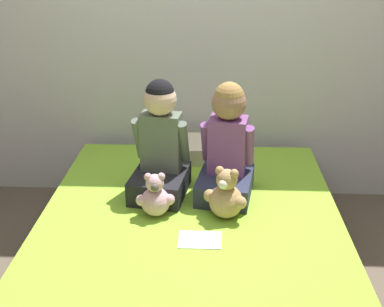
{
  "coord_description": "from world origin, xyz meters",
  "views": [
    {
      "loc": [
        0.1,
        -2.14,
        1.77
      ],
      "look_at": [
        0.0,
        0.23,
        0.69
      ],
      "focal_mm": 45.0,
      "sensor_mm": 36.0,
      "label": 1
    }
  ],
  "objects_px": {
    "child_on_left": "(160,147)",
    "sign_card": "(200,240)",
    "teddy_bear_held_by_left_child": "(155,198)",
    "pillow_at_headboard": "(196,149)",
    "bed": "(190,253)",
    "child_on_right": "(227,147)",
    "teddy_bear_held_by_right_child": "(226,197)"
  },
  "relations": [
    {
      "from": "child_on_left",
      "to": "sign_card",
      "type": "bearing_deg",
      "value": -55.63
    },
    {
      "from": "teddy_bear_held_by_left_child",
      "to": "pillow_at_headboard",
      "type": "xyz_separation_m",
      "value": [
        0.18,
        0.75,
        -0.05
      ]
    },
    {
      "from": "bed",
      "to": "child_on_right",
      "type": "relative_size",
      "value": 3.03
    },
    {
      "from": "teddy_bear_held_by_left_child",
      "to": "sign_card",
      "type": "height_order",
      "value": "teddy_bear_held_by_left_child"
    },
    {
      "from": "teddy_bear_held_by_left_child",
      "to": "teddy_bear_held_by_right_child",
      "type": "distance_m",
      "value": 0.37
    },
    {
      "from": "child_on_right",
      "to": "bed",
      "type": "bearing_deg",
      "value": -112.15
    },
    {
      "from": "teddy_bear_held_by_left_child",
      "to": "sign_card",
      "type": "bearing_deg",
      "value": -49.14
    },
    {
      "from": "child_on_left",
      "to": "teddy_bear_held_by_left_child",
      "type": "height_order",
      "value": "child_on_left"
    },
    {
      "from": "bed",
      "to": "child_on_right",
      "type": "height_order",
      "value": "child_on_right"
    },
    {
      "from": "child_on_left",
      "to": "sign_card",
      "type": "relative_size",
      "value": 3.15
    },
    {
      "from": "child_on_right",
      "to": "teddy_bear_held_by_left_child",
      "type": "xyz_separation_m",
      "value": [
        -0.38,
        -0.26,
        -0.18
      ]
    },
    {
      "from": "child_on_right",
      "to": "teddy_bear_held_by_right_child",
      "type": "height_order",
      "value": "child_on_right"
    },
    {
      "from": "teddy_bear_held_by_right_child",
      "to": "child_on_right",
      "type": "bearing_deg",
      "value": 111.62
    },
    {
      "from": "child_on_right",
      "to": "child_on_left",
      "type": "bearing_deg",
      "value": -170.18
    },
    {
      "from": "bed",
      "to": "child_on_left",
      "type": "distance_m",
      "value": 0.6
    },
    {
      "from": "pillow_at_headboard",
      "to": "child_on_left",
      "type": "bearing_deg",
      "value": -110.22
    },
    {
      "from": "bed",
      "to": "teddy_bear_held_by_right_child",
      "type": "xyz_separation_m",
      "value": [
        0.18,
        0.05,
        0.33
      ]
    },
    {
      "from": "teddy_bear_held_by_left_child",
      "to": "bed",
      "type": "bearing_deg",
      "value": -20.66
    },
    {
      "from": "teddy_bear_held_by_left_child",
      "to": "sign_card",
      "type": "distance_m",
      "value": 0.35
    },
    {
      "from": "bed",
      "to": "child_on_left",
      "type": "height_order",
      "value": "child_on_left"
    },
    {
      "from": "child_on_left",
      "to": "sign_card",
      "type": "height_order",
      "value": "child_on_left"
    },
    {
      "from": "child_on_right",
      "to": "pillow_at_headboard",
      "type": "height_order",
      "value": "child_on_right"
    },
    {
      "from": "teddy_bear_held_by_right_child",
      "to": "pillow_at_headboard",
      "type": "relative_size",
      "value": 0.63
    },
    {
      "from": "teddy_bear_held_by_left_child",
      "to": "teddy_bear_held_by_right_child",
      "type": "relative_size",
      "value": 0.87
    },
    {
      "from": "bed",
      "to": "sign_card",
      "type": "relative_size",
      "value": 9.38
    },
    {
      "from": "child_on_left",
      "to": "sign_card",
      "type": "xyz_separation_m",
      "value": [
        0.24,
        -0.49,
        -0.28
      ]
    },
    {
      "from": "child_on_left",
      "to": "child_on_right",
      "type": "height_order",
      "value": "child_on_left"
    },
    {
      "from": "child_on_right",
      "to": "teddy_bear_held_by_left_child",
      "type": "relative_size",
      "value": 2.65
    },
    {
      "from": "sign_card",
      "to": "child_on_left",
      "type": "bearing_deg",
      "value": 115.91
    },
    {
      "from": "bed",
      "to": "teddy_bear_held_by_right_child",
      "type": "height_order",
      "value": "teddy_bear_held_by_right_child"
    },
    {
      "from": "teddy_bear_held_by_left_child",
      "to": "pillow_at_headboard",
      "type": "distance_m",
      "value": 0.77
    },
    {
      "from": "bed",
      "to": "teddy_bear_held_by_right_child",
      "type": "bearing_deg",
      "value": 14.49
    }
  ]
}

